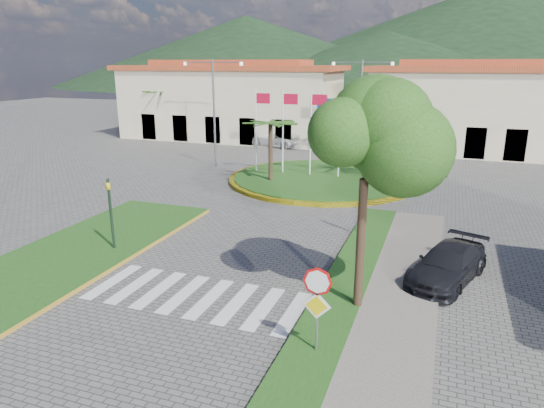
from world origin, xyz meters
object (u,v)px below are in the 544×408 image
(roundabout_island, at_px, (322,179))
(car_dark_b, at_px, (403,144))
(car_dark_a, at_px, (338,139))
(stop_sign, at_px, (317,297))
(car_side_right, at_px, (448,264))
(white_van, at_px, (276,140))
(deciduous_tree, at_px, (366,153))

(roundabout_island, bearing_deg, car_dark_b, 74.76)
(car_dark_a, bearing_deg, roundabout_island, -171.49)
(stop_sign, relative_size, car_side_right, 0.58)
(roundabout_island, height_order, white_van, roundabout_island)
(car_dark_a, height_order, car_dark_b, car_dark_a)
(car_dark_b, bearing_deg, car_dark_a, 90.75)
(deciduous_tree, distance_m, white_van, 32.36)
(stop_sign, height_order, car_side_right, stop_sign)
(deciduous_tree, bearing_deg, car_side_right, 50.18)
(deciduous_tree, xyz_separation_m, car_side_right, (2.72, 3.26, -4.52))
(roundabout_island, distance_m, car_dark_a, 14.59)
(roundabout_island, distance_m, white_van, 14.43)
(car_dark_a, bearing_deg, car_side_right, -159.55)
(stop_sign, height_order, car_dark_a, stop_sign)
(roundabout_island, xyz_separation_m, car_dark_b, (3.96, 14.53, 0.41))
(stop_sign, bearing_deg, white_van, 111.17)
(roundabout_island, distance_m, car_side_right, 16.01)
(car_dark_b, bearing_deg, roundabout_island, 164.55)
(car_dark_b, bearing_deg, deciduous_tree, -177.42)
(stop_sign, xyz_separation_m, deciduous_tree, (0.60, 3.04, 3.38))
(deciduous_tree, bearing_deg, roundabout_island, 107.91)
(white_van, bearing_deg, roundabout_island, -138.07)
(car_side_right, bearing_deg, car_dark_a, 129.46)
(white_van, relative_size, car_side_right, 1.08)
(stop_sign, relative_size, deciduous_tree, 0.39)
(stop_sign, bearing_deg, car_side_right, 62.20)
(stop_sign, distance_m, car_dark_a, 35.18)
(car_dark_a, bearing_deg, deciduous_tree, -166.08)
(roundabout_island, xyz_separation_m, car_side_right, (8.22, -13.73, 0.49))
(roundabout_island, relative_size, deciduous_tree, 1.87)
(stop_sign, bearing_deg, car_dark_b, 91.55)
(deciduous_tree, bearing_deg, car_dark_b, 92.79)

